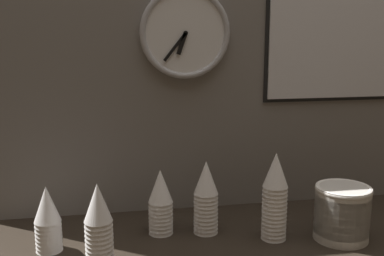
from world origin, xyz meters
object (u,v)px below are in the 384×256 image
object	(u,v)px
bowl_stack_right	(342,212)
menu_board	(330,37)
cup_stack_center_left	(161,202)
cup_stack_center_right	(275,196)
cup_stack_center	(206,197)
cup_stack_left	(99,225)
wall_clock	(185,33)
cup_stack_far_left	(48,219)

from	to	relation	value
bowl_stack_right	menu_board	xyz separation A→B (cm)	(8.46, 31.59, 49.25)
cup_stack_center_left	cup_stack_center_right	size ratio (longest dim) A/B	0.76
cup_stack_center	menu_board	xyz separation A→B (cm)	(46.63, 20.22, 46.47)
cup_stack_left	cup_stack_center	world-z (taller)	same
cup_stack_center	wall_clock	xyz separation A→B (cm)	(-2.97, 19.33, 47.97)
cup_stack_center_right	cup_stack_center	world-z (taller)	cup_stack_center_right
cup_stack_far_left	cup_stack_center_right	bearing A→B (deg)	-3.14
cup_stack_left	cup_stack_center	xyz separation A→B (cm)	(31.41, 15.35, 0.00)
cup_stack_center_left	cup_stack_left	size ratio (longest dim) A/B	0.89
cup_stack_left	menu_board	xyz separation A→B (cm)	(78.03, 35.57, 46.47)
cup_stack_center_right	menu_board	size ratio (longest dim) A/B	0.58
cup_stack_left	bowl_stack_right	distance (cm)	69.75
cup_stack_center	wall_clock	world-z (taller)	wall_clock
wall_clock	cup_stack_center_left	bearing A→B (deg)	-121.01
cup_stack_left	menu_board	size ratio (longest dim) A/B	0.49
cup_stack_center_left	menu_board	distance (cm)	78.87
cup_stack_center_right	cup_stack_center	distance (cm)	20.37
bowl_stack_right	wall_clock	distance (cm)	72.18
cup_stack_center_left	menu_board	bearing A→B (deg)	16.97
wall_clock	menu_board	xyz separation A→B (cm)	(49.60, 0.89, -1.50)
cup_stack_left	wall_clock	distance (cm)	65.66
cup_stack_left	cup_stack_center_right	distance (cm)	50.79
bowl_stack_right	menu_board	world-z (taller)	menu_board
cup_stack_center_left	bowl_stack_right	world-z (taller)	cup_stack_center_left
cup_stack_left	cup_stack_center	bearing A→B (deg)	26.04
bowl_stack_right	cup_stack_center	bearing A→B (deg)	163.42
cup_stack_center_right	cup_stack_center	bearing A→B (deg)	157.72
cup_stack_far_left	cup_stack_left	size ratio (longest dim) A/B	0.84
bowl_stack_right	cup_stack_center_right	bearing A→B (deg)	169.27
cup_stack_center_left	menu_board	world-z (taller)	menu_board
cup_stack_center_left	cup_stack_left	xyz separation A→B (cm)	(-17.96, -17.24, 1.23)
menu_board	wall_clock	bearing A→B (deg)	-178.97
cup_stack_far_left	menu_board	distance (cm)	106.75
cup_stack_far_left	menu_board	size ratio (longest dim) A/B	0.41
cup_stack_center_right	wall_clock	size ratio (longest dim) A/B	0.90
cup_stack_left	wall_clock	size ratio (longest dim) A/B	0.77
cup_stack_left	cup_stack_center	size ratio (longest dim) A/B	1.00
cup_stack_far_left	cup_stack_left	world-z (taller)	cup_stack_left
cup_stack_far_left	cup_stack_center_right	distance (cm)	64.36
cup_stack_left	cup_stack_center_left	bearing A→B (deg)	43.83
cup_stack_center_right	bowl_stack_right	xyz separation A→B (cm)	(19.40, -3.67, -4.62)
menu_board	cup_stack_center	bearing A→B (deg)	-156.56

